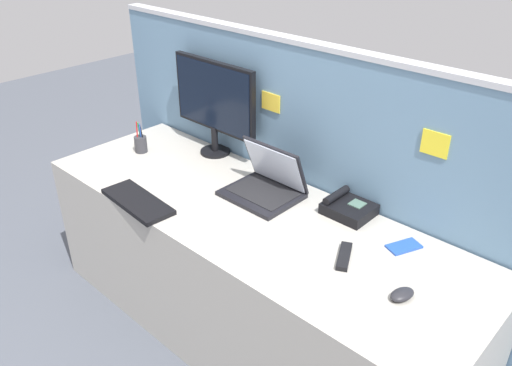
# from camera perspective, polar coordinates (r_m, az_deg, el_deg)

# --- Properties ---
(ground_plane) EXTENTS (10.00, 10.00, 0.00)m
(ground_plane) POSITION_cam_1_polar(r_m,az_deg,el_deg) (2.78, -0.73, -15.81)
(ground_plane) COLOR #4C515B
(desk) EXTENTS (2.21, 0.74, 0.72)m
(desk) POSITION_cam_1_polar(r_m,az_deg,el_deg) (2.53, -0.78, -9.99)
(desk) COLOR #ADA89E
(desk) RESTS_ON ground_plane
(cubicle_divider) EXTENTS (2.68, 0.08, 1.41)m
(cubicle_divider) POSITION_cam_1_polar(r_m,az_deg,el_deg) (2.60, 5.43, 0.14)
(cubicle_divider) COLOR #6084A3
(cubicle_divider) RESTS_ON ground_plane
(desktop_monitor) EXTENTS (0.56, 0.16, 0.51)m
(desktop_monitor) POSITION_cam_1_polar(r_m,az_deg,el_deg) (2.75, -4.63, 9.10)
(desktop_monitor) COLOR black
(desktop_monitor) RESTS_ON desk
(laptop) EXTENTS (0.34, 0.29, 0.25)m
(laptop) POSITION_cam_1_polar(r_m,az_deg,el_deg) (2.43, 1.20, 0.03)
(laptop) COLOR black
(laptop) RESTS_ON desk
(desk_phone) EXTENTS (0.20, 0.18, 0.09)m
(desk_phone) POSITION_cam_1_polar(r_m,az_deg,el_deg) (2.32, 10.08, -2.68)
(desk_phone) COLOR black
(desk_phone) RESTS_ON desk
(keyboard_main) EXTENTS (0.41, 0.18, 0.02)m
(keyboard_main) POSITION_cam_1_polar(r_m,az_deg,el_deg) (2.43, -12.93, -2.00)
(keyboard_main) COLOR black
(keyboard_main) RESTS_ON desk
(computer_mouse_right_hand) EXTENTS (0.08, 0.11, 0.03)m
(computer_mouse_right_hand) POSITION_cam_1_polar(r_m,az_deg,el_deg) (1.92, 15.82, -11.74)
(computer_mouse_right_hand) COLOR #232328
(computer_mouse_right_hand) RESTS_ON desk
(pen_cup) EXTENTS (0.07, 0.07, 0.18)m
(pen_cup) POSITION_cam_1_polar(r_m,az_deg,el_deg) (2.91, -12.59, 4.26)
(pen_cup) COLOR #333338
(pen_cup) RESTS_ON desk
(cell_phone_blue_case) EXTENTS (0.12, 0.15, 0.01)m
(cell_phone_blue_case) POSITION_cam_1_polar(r_m,az_deg,el_deg) (2.17, 15.99, -6.75)
(cell_phone_blue_case) COLOR blue
(cell_phone_blue_case) RESTS_ON desk
(tv_remote) EXTENTS (0.12, 0.17, 0.02)m
(tv_remote) POSITION_cam_1_polar(r_m,az_deg,el_deg) (2.06, 9.70, -7.96)
(tv_remote) COLOR black
(tv_remote) RESTS_ON desk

